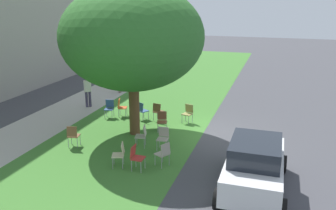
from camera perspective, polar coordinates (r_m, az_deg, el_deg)
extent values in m
plane|color=#424247|center=(15.64, 6.43, -4.47)|extent=(80.00, 80.00, 0.00)
cube|color=#3D752D|center=(16.50, -4.54, -3.25)|extent=(48.00, 6.00, 0.01)
cube|color=#ADA89E|center=(18.53, -17.27, -1.70)|extent=(48.00, 2.80, 0.01)
cylinder|color=brown|center=(15.14, -5.42, 0.31)|extent=(0.44, 0.44, 2.74)
ellipsoid|color=#2D6B28|center=(14.59, -5.73, 10.74)|extent=(5.79, 5.79, 4.28)
cube|color=#ADA393|center=(12.51, -0.96, -7.82)|extent=(0.56, 0.55, 0.04)
cube|color=#ADA393|center=(12.29, -0.39, -7.05)|extent=(0.39, 0.27, 0.40)
cylinder|color=gray|center=(12.83, -0.88, -8.28)|extent=(0.02, 0.02, 0.42)
cylinder|color=gray|center=(12.61, -2.09, -8.76)|extent=(0.02, 0.02, 0.42)
cylinder|color=gray|center=(12.61, 0.19, -8.76)|extent=(0.02, 0.02, 0.42)
cylinder|color=gray|center=(12.39, -1.03, -9.26)|extent=(0.02, 0.02, 0.42)
cube|color=#335184|center=(17.12, -3.97, -0.93)|extent=(0.55, 0.56, 0.04)
cube|color=#335184|center=(16.94, -4.46, -0.29)|extent=(0.27, 0.39, 0.40)
cylinder|color=gray|center=(17.17, -3.14, -1.68)|extent=(0.02, 0.02, 0.42)
cylinder|color=gray|center=(17.43, -3.90, -1.40)|extent=(0.02, 0.02, 0.42)
cylinder|color=gray|center=(16.96, -4.01, -1.93)|extent=(0.02, 0.02, 0.42)
cylinder|color=gray|center=(17.23, -4.77, -1.64)|extent=(0.02, 0.02, 0.42)
cube|color=#C64C1E|center=(17.71, -7.25, -0.42)|extent=(0.51, 0.49, 0.04)
cube|color=#C64C1E|center=(17.67, -7.85, 0.33)|extent=(0.41, 0.18, 0.40)
cylinder|color=gray|center=(17.58, -6.77, -1.32)|extent=(0.02, 0.02, 0.42)
cylinder|color=gray|center=(17.92, -6.59, -0.96)|extent=(0.02, 0.02, 0.42)
cylinder|color=gray|center=(17.64, -7.86, -1.30)|extent=(0.02, 0.02, 0.42)
cylinder|color=gray|center=(17.98, -7.65, -0.94)|extent=(0.02, 0.02, 0.42)
cube|color=brown|center=(14.55, -14.79, -4.76)|extent=(0.48, 0.50, 0.04)
cube|color=brown|center=(14.31, -15.10, -4.13)|extent=(0.17, 0.41, 0.40)
cylinder|color=gray|center=(14.73, -13.84, -5.39)|extent=(0.02, 0.02, 0.42)
cylinder|color=gray|center=(14.84, -15.16, -5.30)|extent=(0.02, 0.02, 0.42)
cylinder|color=gray|center=(14.43, -14.27, -5.89)|extent=(0.02, 0.02, 0.42)
cylinder|color=gray|center=(14.55, -15.62, -5.80)|extent=(0.02, 0.02, 0.42)
cube|color=beige|center=(12.54, -8.00, -7.94)|extent=(0.53, 0.51, 0.04)
cube|color=beige|center=(12.42, -7.21, -6.94)|extent=(0.41, 0.21, 0.40)
cylinder|color=gray|center=(12.82, -8.63, -8.52)|extent=(0.02, 0.02, 0.42)
cylinder|color=gray|center=(12.49, -8.83, -9.23)|extent=(0.02, 0.02, 0.42)
cylinder|color=gray|center=(12.78, -7.10, -8.54)|extent=(0.02, 0.02, 0.42)
cylinder|color=gray|center=(12.46, -7.26, -9.25)|extent=(0.02, 0.02, 0.42)
cube|color=#B7332D|center=(12.24, -4.79, -8.46)|extent=(0.43, 0.41, 0.04)
cube|color=#B7332D|center=(12.21, -5.60, -7.31)|extent=(0.40, 0.09, 0.40)
cylinder|color=gray|center=(12.13, -4.35, -9.89)|extent=(0.02, 0.02, 0.42)
cylinder|color=gray|center=(12.43, -3.70, -9.19)|extent=(0.02, 0.02, 0.42)
cylinder|color=gray|center=(12.26, -5.84, -9.64)|extent=(0.02, 0.02, 0.42)
cylinder|color=gray|center=(12.55, -5.16, -8.96)|extent=(0.02, 0.02, 0.42)
cube|color=#ADA393|center=(14.06, -4.42, -5.00)|extent=(0.50, 0.49, 0.04)
cube|color=#ADA393|center=(13.95, -3.71, -4.11)|extent=(0.41, 0.18, 0.40)
cylinder|color=gray|center=(14.33, -4.98, -5.56)|extent=(0.02, 0.02, 0.42)
cylinder|color=gray|center=(14.01, -5.20, -6.12)|extent=(0.02, 0.02, 0.42)
cylinder|color=gray|center=(14.29, -3.62, -5.60)|extent=(0.02, 0.02, 0.42)
cylinder|color=gray|center=(13.96, -3.81, -6.17)|extent=(0.02, 0.02, 0.42)
cube|color=olive|center=(16.63, 3.09, -1.46)|extent=(0.50, 0.51, 0.04)
cube|color=olive|center=(16.71, 3.41, -0.52)|extent=(0.19, 0.41, 0.40)
cylinder|color=gray|center=(16.65, 2.25, -2.26)|extent=(0.02, 0.02, 0.42)
cylinder|color=gray|center=(16.48, 3.32, -2.48)|extent=(0.02, 0.02, 0.42)
cylinder|color=gray|center=(16.93, 2.83, -1.94)|extent=(0.02, 0.02, 0.42)
cylinder|color=gray|center=(16.76, 3.90, -2.16)|extent=(0.02, 0.02, 0.42)
cube|color=brown|center=(16.97, -1.51, -1.07)|extent=(0.47, 0.48, 0.04)
cube|color=brown|center=(16.74, -1.81, -0.46)|extent=(0.15, 0.41, 0.40)
cylinder|color=gray|center=(17.10, -0.70, -1.73)|extent=(0.02, 0.02, 0.42)
cylinder|color=gray|center=(17.26, -1.75, -1.55)|extent=(0.02, 0.02, 0.42)
cylinder|color=gray|center=(16.81, -1.25, -2.06)|extent=(0.02, 0.02, 0.42)
cylinder|color=gray|center=(16.98, -2.31, -1.87)|extent=(0.02, 0.02, 0.42)
cube|color=#ADA393|center=(13.75, -0.88, -5.47)|extent=(0.42, 0.44, 0.04)
cube|color=#ADA393|center=(13.82, -0.69, -4.27)|extent=(0.11, 0.40, 0.40)
cylinder|color=gray|center=(13.73, -1.79, -6.54)|extent=(0.02, 0.02, 0.42)
cylinder|color=gray|center=(13.64, -0.33, -6.69)|extent=(0.02, 0.02, 0.42)
cylinder|color=gray|center=(14.03, -1.41, -6.01)|extent=(0.02, 0.02, 0.42)
cylinder|color=gray|center=(13.94, 0.03, -6.15)|extent=(0.02, 0.02, 0.42)
cube|color=brown|center=(15.57, -0.96, -2.73)|extent=(0.51, 0.52, 0.04)
cube|color=brown|center=(15.66, -0.96, -1.69)|extent=(0.20, 0.41, 0.40)
cylinder|color=gray|center=(15.50, -1.63, -3.74)|extent=(0.02, 0.02, 0.42)
cylinder|color=gray|center=(15.49, -0.30, -3.74)|extent=(0.02, 0.02, 0.42)
cylinder|color=gray|center=(15.81, -1.60, -3.31)|extent=(0.02, 0.02, 0.42)
cylinder|color=gray|center=(15.81, -0.30, -3.31)|extent=(0.02, 0.02, 0.42)
cube|color=#335184|center=(17.57, -9.39, -0.66)|extent=(0.47, 0.49, 0.04)
cube|color=#335184|center=(17.66, -9.27, 0.25)|extent=(0.16, 0.41, 0.40)
cylinder|color=gray|center=(17.53, -10.07, -1.52)|extent=(0.02, 0.02, 0.42)
cylinder|color=gray|center=(17.43, -8.93, -1.57)|extent=(0.02, 0.02, 0.42)
cylinder|color=gray|center=(17.84, -9.76, -1.18)|extent=(0.02, 0.02, 0.42)
cylinder|color=gray|center=(17.74, -8.65, -1.22)|extent=(0.02, 0.02, 0.42)
cube|color=silver|center=(11.29, 13.62, -9.85)|extent=(3.70, 1.64, 0.76)
cube|color=#1E232B|center=(10.88, 13.79, -7.13)|extent=(1.90, 1.44, 0.64)
cylinder|color=black|center=(12.78, 10.07, -8.24)|extent=(0.60, 0.18, 0.60)
cylinder|color=black|center=(12.71, 17.95, -8.97)|extent=(0.60, 0.18, 0.60)
cylinder|color=black|center=(10.32, 7.87, -14.63)|extent=(0.60, 0.18, 0.60)
cylinder|color=black|center=(10.25, 17.86, -15.62)|extent=(0.60, 0.18, 0.60)
cylinder|color=#3F3851|center=(19.54, -12.85, 0.88)|extent=(0.14, 0.14, 0.85)
cylinder|color=#3F3851|center=(19.57, -12.34, 0.95)|extent=(0.14, 0.14, 0.85)
cube|color=silver|center=(19.37, -12.73, 2.98)|extent=(0.39, 0.40, 0.60)
sphere|color=tan|center=(19.28, -12.81, 4.22)|extent=(0.22, 0.22, 0.22)
cylinder|color=#726659|center=(22.08, -7.75, 2.99)|extent=(0.14, 0.14, 0.85)
cylinder|color=#726659|center=(22.24, -7.60, 3.10)|extent=(0.14, 0.14, 0.85)
cube|color=#338C4C|center=(22.00, -7.75, 4.88)|extent=(0.38, 0.24, 0.60)
sphere|color=tan|center=(21.92, -7.79, 5.98)|extent=(0.22, 0.22, 0.22)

